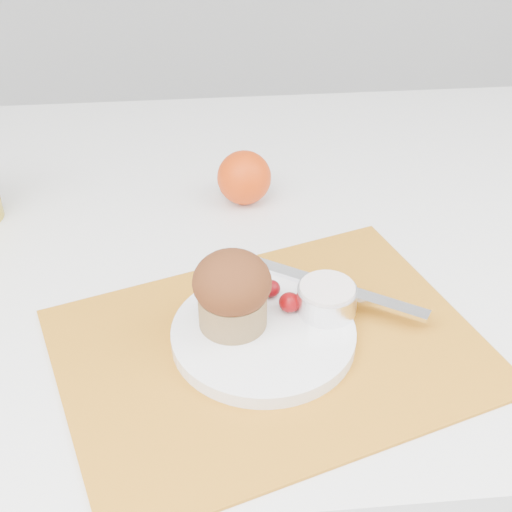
{
  "coord_description": "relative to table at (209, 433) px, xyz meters",
  "views": [
    {
      "loc": [
        0.0,
        -0.68,
        1.25
      ],
      "look_at": [
        0.06,
        -0.07,
        0.8
      ],
      "focal_mm": 50.0,
      "sensor_mm": 36.0,
      "label": 1
    }
  ],
  "objects": [
    {
      "name": "table",
      "position": [
        0.0,
        0.0,
        0.0
      ],
      "size": [
        1.2,
        0.8,
        0.75
      ],
      "primitive_type": "cube",
      "color": "white",
      "rests_on": "ground"
    },
    {
      "name": "placemat",
      "position": [
        0.07,
        -0.22,
        0.38
      ],
      "size": [
        0.48,
        0.41,
        0.0
      ],
      "primitive_type": "cube",
      "rotation": [
        0.0,
        0.0,
        0.31
      ],
      "color": "orange",
      "rests_on": "table"
    },
    {
      "name": "plate",
      "position": [
        0.06,
        -0.2,
        0.39
      ],
      "size": [
        0.22,
        0.22,
        0.01
      ],
      "primitive_type": "cylinder",
      "rotation": [
        0.0,
        0.0,
        0.23
      ],
      "color": "white",
      "rests_on": "placemat"
    },
    {
      "name": "ramekin",
      "position": [
        0.13,
        -0.18,
        0.41
      ],
      "size": [
        0.08,
        0.08,
        0.03
      ],
      "primitive_type": "cylinder",
      "rotation": [
        0.0,
        0.0,
        0.28
      ],
      "color": "white",
      "rests_on": "plate"
    },
    {
      "name": "cream",
      "position": [
        0.13,
        -0.18,
        0.42
      ],
      "size": [
        0.07,
        0.07,
        0.01
      ],
      "primitive_type": "cylinder",
      "rotation": [
        0.0,
        0.0,
        0.24
      ],
      "color": "white",
      "rests_on": "ramekin"
    },
    {
      "name": "raspberry_near",
      "position": [
        0.07,
        -0.15,
        0.4
      ],
      "size": [
        0.02,
        0.02,
        0.02
      ],
      "primitive_type": "ellipsoid",
      "color": "#500205",
      "rests_on": "plate"
    },
    {
      "name": "raspberry_far",
      "position": [
        0.09,
        -0.18,
        0.4
      ],
      "size": [
        0.02,
        0.02,
        0.02
      ],
      "primitive_type": "ellipsoid",
      "color": "#5B0204",
      "rests_on": "plate"
    },
    {
      "name": "butter_knife",
      "position": [
        0.14,
        -0.15,
        0.4
      ],
      "size": [
        0.18,
        0.12,
        0.01
      ],
      "primitive_type": "cube",
      "rotation": [
        0.0,
        0.0,
        -0.57
      ],
      "color": "white",
      "rests_on": "plate"
    },
    {
      "name": "orange",
      "position": [
        0.06,
        0.07,
        0.41
      ],
      "size": [
        0.07,
        0.07,
        0.07
      ],
      "primitive_type": "sphere",
      "color": "#E74108",
      "rests_on": "table"
    },
    {
      "name": "muffin",
      "position": [
        0.03,
        -0.19,
        0.43
      ],
      "size": [
        0.08,
        0.08,
        0.08
      ],
      "color": "#9C7B4B",
      "rests_on": "plate"
    }
  ]
}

